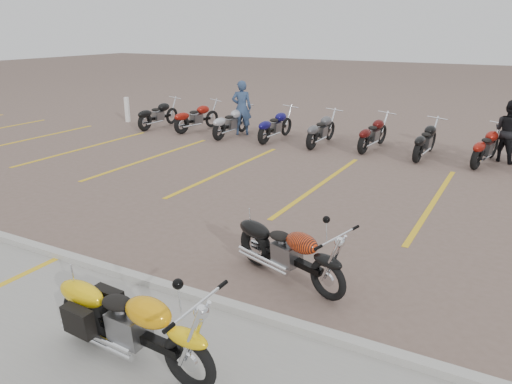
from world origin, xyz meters
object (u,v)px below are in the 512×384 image
flame_cruiser (288,253)px  person_b (509,131)px  yellow_cruiser (131,326)px  person_a (242,108)px  bollard (127,110)px

flame_cruiser → person_b: size_ratio=1.19×
flame_cruiser → yellow_cruiser: bearing=-85.8°
person_a → bollard: size_ratio=1.93×
yellow_cruiser → bollard: size_ratio=2.35×
yellow_cruiser → person_a: person_a is taller
bollard → flame_cruiser: bearing=-37.9°
person_b → flame_cruiser: bearing=108.2°
person_a → person_b: size_ratio=1.09×
person_b → yellow_cruiser: bearing=108.1°
yellow_cruiser → person_a: 12.91m
yellow_cruiser → person_b: (3.14, 12.13, 0.40)m
yellow_cruiser → person_b: size_ratio=1.33×
person_a → flame_cruiser: bearing=96.7°
flame_cruiser → bollard: bollard is taller
person_a → bollard: person_a is taller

